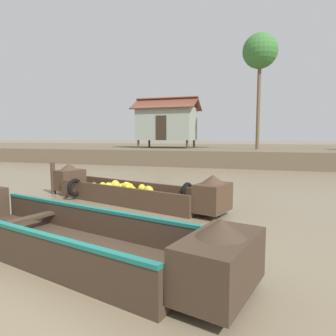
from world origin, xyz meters
TOP-DOWN VIEW (x-y plane):
  - ground_plane at (0.00, 10.00)m, footprint 300.00×300.00m
  - riverbank_strip at (0.00, 23.91)m, footprint 160.00×20.00m
  - banana_boat at (-0.88, 4.03)m, footprint 5.73×2.56m
  - viewer_boat at (-0.39, 0.41)m, footprint 6.20×2.72m
  - stilt_house_left at (-4.47, 18.92)m, footprint 4.91×3.21m
  - palm_tree_mid at (2.31, 17.68)m, footprint 2.26×2.26m
  - mooring_post at (-3.68, 4.48)m, footprint 0.14×0.14m

SIDE VIEW (x-z plane):
  - ground_plane at x=0.00m, z-range 0.00..0.00m
  - viewer_boat at x=-0.39m, z-range -0.16..0.76m
  - banana_boat at x=-0.88m, z-range -0.15..0.80m
  - riverbank_strip at x=0.00m, z-range 0.00..0.99m
  - mooring_post at x=-3.68m, z-range 0.00..1.01m
  - stilt_house_left at x=-4.47m, z-range 0.99..4.84m
  - palm_tree_mid at x=2.31m, z-range 3.54..11.08m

